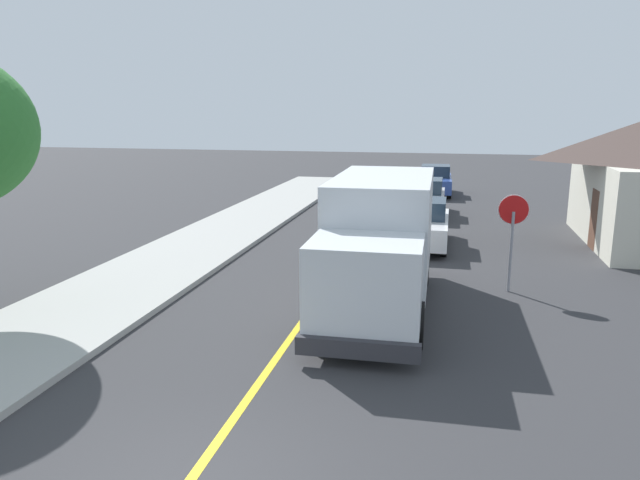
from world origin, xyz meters
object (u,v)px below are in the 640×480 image
Objects in this scene: stop_sign at (513,224)px; parked_car_mid at (424,198)px; box_truck at (380,237)px; parked_car_near at (422,224)px; parked_car_far at (435,181)px.

parked_car_mid is at bearing 103.86° from stop_sign.
parked_car_mid is 11.80m from stop_sign.
box_truck is 1.64× the size of parked_car_near.
stop_sign is at bearing 30.28° from box_truck.
parked_car_near is 1.00× the size of parked_car_mid.
parked_car_near is at bearing -90.31° from parked_car_far.
parked_car_near is 13.21m from parked_car_far.
parked_car_far is (0.07, 13.21, 0.00)m from parked_car_near.
parked_car_near is 5.72m from stop_sign.
box_truck is 2.72× the size of stop_sign.
box_truck is 1.64× the size of parked_car_mid.
parked_car_far is at bearing 87.70° from box_truck.
box_truck is at bearing -96.08° from parked_car_near.
parked_car_near and parked_car_far have the same top height.
box_truck is 20.18m from parked_car_far.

